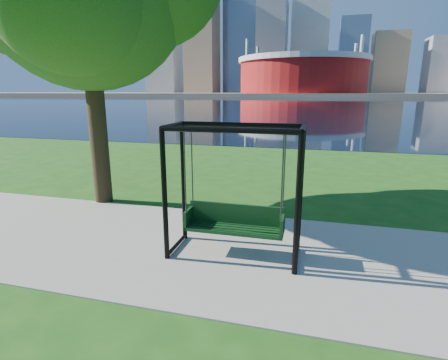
% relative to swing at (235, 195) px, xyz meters
% --- Properties ---
extents(ground, '(900.00, 900.00, 0.00)m').
position_rel_swing_xyz_m(ground, '(-0.60, 0.57, -1.14)').
color(ground, '#1E5114').
rests_on(ground, ground).
extents(path, '(120.00, 4.00, 0.03)m').
position_rel_swing_xyz_m(path, '(-0.60, 0.07, -1.12)').
color(path, '#9E937F').
rests_on(path, ground).
extents(river, '(900.00, 180.00, 0.02)m').
position_rel_swing_xyz_m(river, '(-0.60, 102.57, -1.13)').
color(river, black).
rests_on(river, ground).
extents(far_bank, '(900.00, 228.00, 2.00)m').
position_rel_swing_xyz_m(far_bank, '(-0.60, 306.57, -0.14)').
color(far_bank, '#937F60').
rests_on(far_bank, ground).
extents(stadium, '(83.00, 83.00, 32.00)m').
position_rel_swing_xyz_m(stadium, '(-10.60, 235.57, 13.09)').
color(stadium, maroon).
rests_on(stadium, far_bank).
extents(skyline, '(392.00, 66.00, 96.50)m').
position_rel_swing_xyz_m(skyline, '(-4.87, 319.97, 34.75)').
color(skyline, gray).
rests_on(skyline, far_bank).
extents(swing, '(2.31, 1.02, 2.36)m').
position_rel_swing_xyz_m(swing, '(0.00, 0.00, 0.00)').
color(swing, black).
rests_on(swing, ground).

